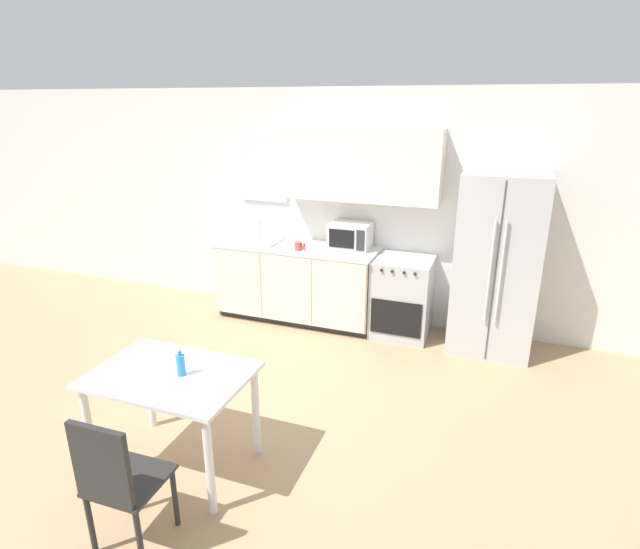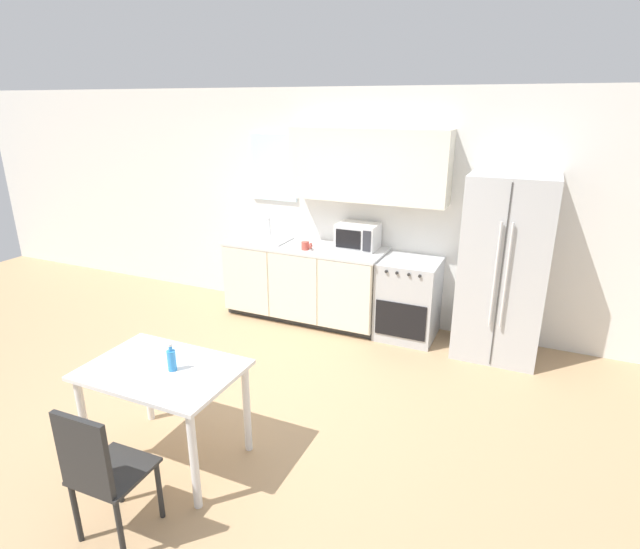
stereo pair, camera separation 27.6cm
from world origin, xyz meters
TOP-DOWN VIEW (x-y plane):
  - ground_plane at (0.00, 0.00)m, footprint 12.00×12.00m
  - wall_back at (0.06, 2.05)m, footprint 12.00×0.38m
  - kitchen_counter at (-0.37, 1.72)m, footprint 1.93×0.68m
  - oven_range at (0.92, 1.74)m, footprint 0.64×0.64m
  - refrigerator at (1.88, 1.71)m, footprint 0.83×0.72m
  - kitchen_sink at (-0.93, 1.73)m, footprint 0.64×0.40m
  - microwave at (0.26, 1.85)m, footprint 0.46×0.35m
  - coffee_mug at (-0.27, 1.55)m, footprint 0.13×0.09m
  - dining_table at (-0.16, -1.02)m, footprint 1.08×0.75m
  - dining_chair_near at (-0.00, -1.78)m, footprint 0.41×0.41m
  - drink_bottle at (-0.07, -1.01)m, footprint 0.06×0.06m

SIDE VIEW (x-z plane):
  - ground_plane at x=0.00m, z-range 0.00..0.00m
  - oven_range at x=0.92m, z-range 0.00..0.90m
  - kitchen_counter at x=-0.37m, z-range 0.00..0.94m
  - dining_chair_near at x=0.00m, z-range 0.07..1.00m
  - dining_table at x=-0.16m, z-range 0.26..1.02m
  - drink_bottle at x=-0.07m, z-range 0.74..0.95m
  - refrigerator at x=1.88m, z-range 0.00..1.89m
  - kitchen_sink at x=-0.93m, z-range 0.83..1.07m
  - coffee_mug at x=-0.27m, z-range 0.93..1.03m
  - microwave at x=0.26m, z-range 0.93..1.22m
  - wall_back at x=0.06m, z-range 0.10..2.80m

